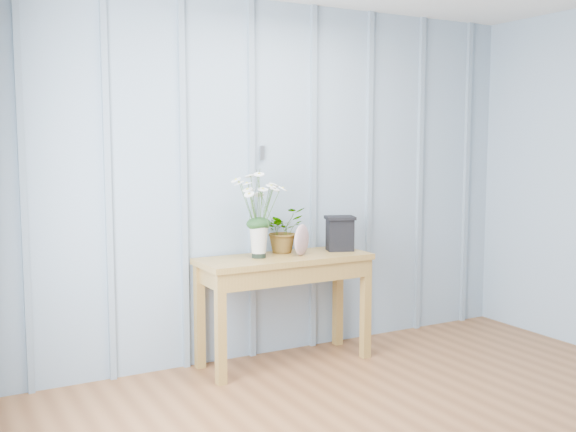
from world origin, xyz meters
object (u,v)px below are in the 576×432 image
felt_disc_vessel (302,240)px  carved_box (340,233)px  sideboard (284,272)px  daisy_vase (259,203)px

felt_disc_vessel → carved_box: size_ratio=0.87×
carved_box → sideboard: bearing=-178.8°
daisy_vase → carved_box: bearing=-1.1°
sideboard → carved_box: 0.52m
sideboard → felt_disc_vessel: size_ratio=5.58×
sideboard → daisy_vase: daisy_vase is taller
sideboard → carved_box: carved_box is taller
sideboard → felt_disc_vessel: (0.12, -0.03, 0.22)m
sideboard → daisy_vase: bearing=173.2°
sideboard → daisy_vase: 0.52m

